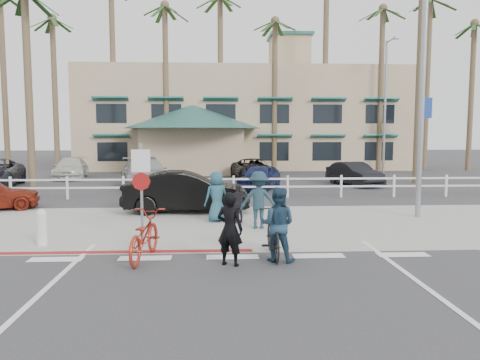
{
  "coord_description": "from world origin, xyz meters",
  "views": [
    {
      "loc": [
        -0.37,
        -9.93,
        2.85
      ],
      "look_at": [
        0.33,
        3.59,
        1.5
      ],
      "focal_mm": 35.0,
      "sensor_mm": 36.0,
      "label": 1
    }
  ],
  "objects": [
    {
      "name": "palm_1",
      "position": [
        -12.0,
        25.0,
        6.5
      ],
      "size": [
        4.0,
        4.0,
        13.0
      ],
      "primitive_type": null,
      "color": "#1D3D17",
      "rests_on": "ground"
    },
    {
      "name": "sidewalk_plaza",
      "position": [
        0.0,
        4.5,
        0.01
      ],
      "size": [
        22.0,
        7.0,
        0.01
      ],
      "primitive_type": "cube",
      "color": "gray",
      "rests_on": "ground"
    },
    {
      "name": "lot_car_2",
      "position": [
        1.83,
        13.55,
        0.64
      ],
      "size": [
        2.81,
        4.06,
        1.28
      ],
      "primitive_type": "imported",
      "rotation": [
        0.0,
        0.0,
        -0.38
      ],
      "color": "#141D4A",
      "rests_on": "ground"
    },
    {
      "name": "building",
      "position": [
        2.0,
        31.0,
        5.65
      ],
      "size": [
        28.0,
        16.0,
        11.3
      ],
      "primitive_type": null,
      "color": "tan",
      "rests_on": "ground"
    },
    {
      "name": "palm_10",
      "position": [
        -10.0,
        15.0,
        6.0
      ],
      "size": [
        4.0,
        4.0,
        12.0
      ],
      "primitive_type": null,
      "color": "#1D3D17",
      "rests_on": "ground"
    },
    {
      "name": "rider_red",
      "position": [
        -0.08,
        -0.04,
        0.8
      ],
      "size": [
        0.69,
        0.59,
        1.61
      ],
      "primitive_type": "imported",
      "rotation": [
        0.0,
        0.0,
        2.72
      ],
      "color": "black",
      "rests_on": "ground"
    },
    {
      "name": "lot_car_5",
      "position": [
        1.93,
        18.68,
        0.65
      ],
      "size": [
        2.84,
        4.94,
        1.3
      ],
      "primitive_type": "imported",
      "rotation": [
        0.0,
        0.0,
        0.15
      ],
      "color": "black",
      "rests_on": "ground"
    },
    {
      "name": "streetlight_1",
      "position": [
        12.0,
        24.0,
        4.75
      ],
      "size": [
        0.6,
        2.0,
        9.5
      ],
      "primitive_type": null,
      "color": "gray",
      "rests_on": "ground"
    },
    {
      "name": "rider_black",
      "position": [
        0.99,
        0.26,
        0.83
      ],
      "size": [
        0.97,
        0.86,
        1.67
      ],
      "primitive_type": "imported",
      "rotation": [
        0.0,
        0.0,
        2.81
      ],
      "color": "#1C334A",
      "rests_on": "ground"
    },
    {
      "name": "palm_0",
      "position": [
        -16.0,
        26.0,
        7.5
      ],
      "size": [
        4.0,
        4.0,
        15.0
      ],
      "primitive_type": null,
      "color": "#1D3D17",
      "rests_on": "ground"
    },
    {
      "name": "lot_car_1",
      "position": [
        -4.08,
        14.55,
        0.78
      ],
      "size": [
        3.51,
        5.76,
        1.56
      ],
      "primitive_type": "imported",
      "rotation": [
        0.0,
        0.0,
        0.26
      ],
      "color": "gray",
      "rests_on": "ground"
    },
    {
      "name": "lot_car_4",
      "position": [
        -9.54,
        20.06,
        0.65
      ],
      "size": [
        2.53,
        4.73,
        1.3
      ],
      "primitive_type": "imported",
      "rotation": [
        0.0,
        0.0,
        0.16
      ],
      "color": "beige",
      "rests_on": "ground"
    },
    {
      "name": "palm_11",
      "position": [
        11.0,
        16.0,
        7.0
      ],
      "size": [
        4.0,
        4.0,
        14.0
      ],
      "primitive_type": null,
      "color": "#1D3D17",
      "rests_on": "ground"
    },
    {
      "name": "curb_red",
      "position": [
        -3.0,
        1.2,
        0.01
      ],
      "size": [
        7.0,
        0.25,
        0.02
      ],
      "primitive_type": "cube",
      "color": "maroon",
      "rests_on": "ground"
    },
    {
      "name": "rail_fence",
      "position": [
        0.5,
        10.5,
        0.5
      ],
      "size": [
        29.4,
        0.16,
        1.0
      ],
      "primitive_type": null,
      "color": "silver",
      "rests_on": "ground"
    },
    {
      "name": "streetlight_0",
      "position": [
        6.5,
        5.5,
        4.5
      ],
      "size": [
        0.6,
        2.0,
        9.0
      ],
      "primitive_type": null,
      "color": "gray",
      "rests_on": "ground"
    },
    {
      "name": "parking_lot",
      "position": [
        0.0,
        18.0,
        0.0
      ],
      "size": [
        50.0,
        16.0,
        0.01
      ],
      "primitive_type": "cube",
      "color": "#333335",
      "rests_on": "ground"
    },
    {
      "name": "sign_post",
      "position": [
        -2.3,
        2.2,
        1.45
      ],
      "size": [
        0.5,
        0.1,
        2.9
      ],
      "primitive_type": null,
      "color": "gray",
      "rests_on": "ground"
    },
    {
      "name": "palm_3",
      "position": [
        -4.0,
        25.0,
        7.0
      ],
      "size": [
        4.0,
        4.0,
        14.0
      ],
      "primitive_type": null,
      "color": "#1D3D17",
      "rests_on": "ground"
    },
    {
      "name": "lot_car_3",
      "position": [
        7.2,
        15.23,
        0.64
      ],
      "size": [
        2.45,
        4.1,
        1.28
      ],
      "primitive_type": "imported",
      "rotation": [
        0.0,
        0.0,
        0.3
      ],
      "color": "black",
      "rests_on": "ground"
    },
    {
      "name": "palm_8",
      "position": [
        16.0,
        26.0,
        7.5
      ],
      "size": [
        4.0,
        4.0,
        15.0
      ],
      "primitive_type": null,
      "color": "#1D3D17",
      "rests_on": "ground"
    },
    {
      "name": "palm_7",
      "position": [
        12.0,
        25.0,
        7.0
      ],
      "size": [
        4.0,
        4.0,
        14.0
      ],
      "primitive_type": null,
      "color": "#1D3D17",
      "rests_on": "ground"
    },
    {
      "name": "bike_path",
      "position": [
        0.0,
        -2.0,
        0.0
      ],
      "size": [
        12.0,
        16.0,
        0.01
      ],
      "primitive_type": "cube",
      "color": "#333335",
      "rests_on": "ground"
    },
    {
      "name": "palm_4",
      "position": [
        0.0,
        26.0,
        7.5
      ],
      "size": [
        4.0,
        4.0,
        15.0
      ],
      "primitive_type": null,
      "color": "#1D3D17",
      "rests_on": "ground"
    },
    {
      "name": "pedestrian_child",
      "position": [
        0.35,
        4.76,
        0.63
      ],
      "size": [
        0.79,
        0.5,
        1.26
      ],
      "primitive_type": "imported",
      "rotation": [
        0.0,
        0.0,
        3.42
      ],
      "color": "#313034",
      "rests_on": "ground"
    },
    {
      "name": "palm_2",
      "position": [
        -8.0,
        26.0,
        8.0
      ],
      "size": [
        4.0,
        4.0,
        16.0
      ],
      "primitive_type": null,
      "color": "#1D3D17",
      "rests_on": "ground"
    },
    {
      "name": "pedestrian_a",
      "position": [
        0.91,
        3.9,
        0.86
      ],
      "size": [
        1.2,
        0.8,
        1.72
      ],
      "primitive_type": "imported",
      "rotation": [
        0.0,
        0.0,
        3.0
      ],
      "color": "#19313C",
      "rests_on": "ground"
    },
    {
      "name": "bike_red",
      "position": [
        -2.01,
        0.56,
        0.55
      ],
      "size": [
        1.0,
        2.16,
        1.09
      ],
      "primitive_type": "imported",
      "rotation": [
        0.0,
        0.0,
        3.01
      ],
      "color": "maroon",
      "rests_on": "ground"
    },
    {
      "name": "palm_5",
      "position": [
        4.0,
        25.0,
        6.5
      ],
      "size": [
        4.0,
        4.0,
        13.0
      ],
      "primitive_type": null,
      "color": "#1D3D17",
      "rests_on": "ground"
    },
    {
      "name": "bollard_0",
      "position": [
        -4.8,
        2.0,
        0.47
      ],
      "size": [
        0.26,
        0.26,
        0.95
      ],
      "primitive_type": null,
      "color": "silver",
      "rests_on": "ground"
    },
    {
      "name": "bike_black",
      "position": [
        0.93,
        0.59,
        0.58
      ],
      "size": [
        0.57,
        1.93,
        1.16
      ],
      "primitive_type": "imported",
      "rotation": [
        0.0,
        0.0,
        3.15
      ],
      "color": "black",
      "rests_on": "ground"
    },
    {
      "name": "info_sign",
      "position": [
        14.0,
        22.0,
        2.8
      ],
      "size": [
        1.2,
        0.16,
        5.6
      ],
      "primitive_type": null,
      "color": "navy",
      "rests_on": "ground"
    },
    {
      "name": "pedestrian_b",
      "position": [
        -0.36,
        5.01,
        0.82
      ],
      "size": [
        0.94,
        0.8,
        1.64
      ],
      "primitive_type": "imported",
      "rotation": [
        0.0,
        0.0,
        3.56
      ],
      "color": "#224A5B",
      "rests_on": "ground"
    },
    {
      "name": "cross_street",
      "position": [
        0.0,
        8.5,
        0.0
      ],
      "size": [
        40.0,
        5.0,
        0.01
      ],
      "primitive_type": "cube",
      "color": "#333335",
      "rests_on": "ground"
    },
    {
      "name": "car_white_sedan",
      "position": [
        -1.46,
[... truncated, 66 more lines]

